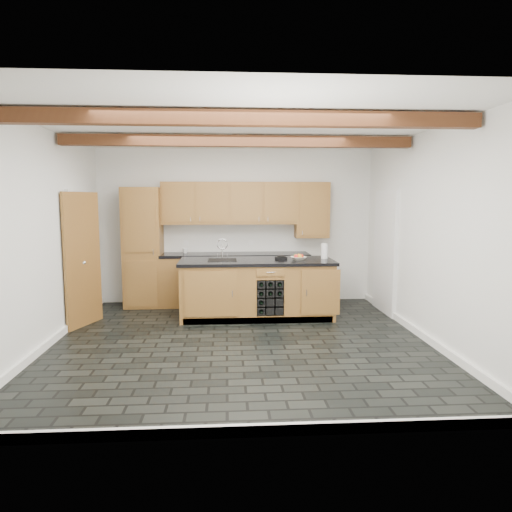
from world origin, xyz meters
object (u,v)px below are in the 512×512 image
(island, at_px, (257,288))
(paper_towel, at_px, (325,251))
(kitchen_scale, at_px, (281,258))
(fruit_bowl, at_px, (298,258))

(island, xyz_separation_m, paper_towel, (1.11, 0.11, 0.59))
(island, distance_m, kitchen_scale, 0.63)
(island, height_order, fruit_bowl, fruit_bowl)
(kitchen_scale, distance_m, fruit_bowl, 0.29)
(kitchen_scale, relative_size, fruit_bowl, 0.83)
(island, relative_size, kitchen_scale, 12.51)
(kitchen_scale, xyz_separation_m, fruit_bowl, (0.26, -0.13, 0.00))
(island, distance_m, fruit_bowl, 0.82)
(island, xyz_separation_m, kitchen_scale, (0.39, 0.07, 0.49))
(island, bearing_deg, kitchen_scale, 9.46)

